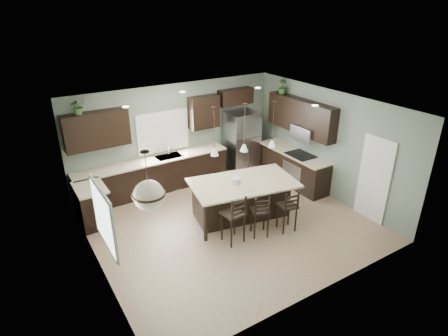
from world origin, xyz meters
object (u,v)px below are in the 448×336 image
(bar_stool_center, at_px, (260,215))
(serving_dish, at_px, (235,181))
(refrigerator, at_px, (242,142))
(bar_stool_right, at_px, (287,210))
(kitchen_island, at_px, (243,199))
(bar_stool_left, at_px, (233,219))
(plant_back_left, at_px, (78,106))

(bar_stool_center, bearing_deg, serving_dish, 115.57)
(refrigerator, xyz_separation_m, serving_dish, (-1.67, -2.19, 0.07))
(bar_stool_right, bearing_deg, kitchen_island, 127.62)
(serving_dish, distance_m, bar_stool_right, 1.34)
(refrigerator, relative_size, bar_stool_center, 1.80)
(refrigerator, height_order, serving_dish, refrigerator)
(bar_stool_left, bearing_deg, bar_stool_right, -15.34)
(refrigerator, height_order, bar_stool_center, refrigerator)
(refrigerator, distance_m, plant_back_left, 4.72)
(kitchen_island, distance_m, bar_stool_right, 1.12)
(kitchen_island, height_order, bar_stool_center, bar_stool_center)
(refrigerator, relative_size, bar_stool_right, 1.79)
(refrigerator, bearing_deg, serving_dish, -127.39)
(bar_stool_right, bearing_deg, plant_back_left, 145.06)
(bar_stool_center, xyz_separation_m, plant_back_left, (-2.80, 3.29, 2.08))
(bar_stool_right, relative_size, plant_back_left, 2.67)
(bar_stool_right, bearing_deg, refrigerator, 83.51)
(refrigerator, height_order, bar_stool_left, refrigerator)
(kitchen_island, relative_size, bar_stool_right, 2.37)
(bar_stool_center, relative_size, plant_back_left, 2.66)
(refrigerator, height_order, plant_back_left, plant_back_left)
(bar_stool_center, relative_size, bar_stool_right, 0.99)
(refrigerator, xyz_separation_m, bar_stool_left, (-2.23, -2.96, -0.35))
(kitchen_island, xyz_separation_m, bar_stool_left, (-0.76, -0.73, 0.11))
(bar_stool_center, bearing_deg, bar_stool_left, -167.97)
(kitchen_island, bearing_deg, serving_dish, 180.00)
(plant_back_left, bearing_deg, serving_dish, -41.55)
(refrigerator, relative_size, bar_stool_left, 1.62)
(serving_dish, relative_size, bar_stool_center, 0.23)
(refrigerator, relative_size, plant_back_left, 4.79)
(bar_stool_left, bearing_deg, kitchen_island, 40.23)
(bar_stool_left, bearing_deg, plant_back_left, 120.32)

